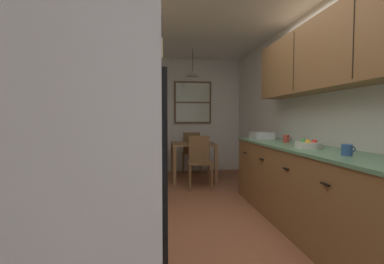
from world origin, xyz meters
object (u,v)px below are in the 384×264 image
(trash_bin, at_px, (151,175))
(dining_table, at_px, (193,149))
(refrigerator, at_px, (79,187))
(fruit_bowl, at_px, (308,145))
(stove_range, at_px, (101,223))
(dining_chair_near, at_px, (200,159))
(storage_canister, at_px, (111,144))
(table_serving_bowl, at_px, (196,142))
(mug_spare, at_px, (347,150))
(mug_by_coffeemaker, at_px, (286,139))
(dish_rack, at_px, (261,136))
(microwave_over_range, at_px, (80,47))
(dining_chair_far, at_px, (192,150))

(trash_bin, bearing_deg, dining_table, 44.89)
(refrigerator, distance_m, fruit_bowl, 2.34)
(stove_range, bearing_deg, dining_chair_near, 67.10)
(dining_table, xyz_separation_m, storage_canister, (-1.10, -2.80, 0.38))
(table_serving_bowl, bearing_deg, refrigerator, -105.40)
(stove_range, relative_size, mug_spare, 8.92)
(dining_table, relative_size, table_serving_bowl, 4.37)
(fruit_bowl, bearing_deg, mug_by_coffeemaker, 82.33)
(mug_spare, relative_size, fruit_bowl, 0.45)
(fruit_bowl, height_order, dish_rack, dish_rack)
(fruit_bowl, bearing_deg, mug_spare, -89.39)
(microwave_over_range, height_order, fruit_bowl, microwave_over_range)
(refrigerator, height_order, microwave_over_range, microwave_over_range)
(mug_by_coffeemaker, relative_size, dish_rack, 0.33)
(dining_table, bearing_deg, storage_canister, -111.41)
(mug_spare, height_order, dish_rack, dish_rack)
(dining_chair_far, height_order, dish_rack, dish_rack)
(stove_range, height_order, dining_table, stove_range)
(refrigerator, relative_size, stove_range, 1.64)
(dining_chair_near, height_order, mug_spare, mug_spare)
(dining_chair_far, relative_size, table_serving_bowl, 4.63)
(refrigerator, relative_size, microwave_over_range, 2.90)
(table_serving_bowl, bearing_deg, dining_chair_far, 88.61)
(dining_table, distance_m, dining_chair_far, 0.64)
(storage_canister, xyz_separation_m, dish_rack, (1.96, 1.41, -0.03))
(stove_range, distance_m, microwave_over_range, 1.22)
(dining_chair_near, height_order, dish_rack, dish_rack)
(dining_table, height_order, dining_chair_far, dining_chair_far)
(dining_chair_near, distance_m, dish_rack, 1.20)
(refrigerator, bearing_deg, trash_bin, 85.75)
(trash_bin, height_order, mug_spare, mug_spare)
(dining_chair_near, bearing_deg, refrigerator, -107.65)
(refrigerator, bearing_deg, mug_spare, 22.86)
(microwave_over_range, bearing_deg, fruit_bowl, 17.84)
(refrigerator, relative_size, dining_chair_far, 2.01)
(dining_table, distance_m, fruit_bowl, 2.80)
(fruit_bowl, bearing_deg, stove_range, -161.19)
(dining_chair_near, relative_size, trash_bin, 1.62)
(mug_spare, height_order, table_serving_bowl, mug_spare)
(refrigerator, bearing_deg, dish_rack, 54.16)
(dining_chair_near, xyz_separation_m, mug_spare, (0.83, -2.58, 0.45))
(microwave_over_range, distance_m, dining_chair_near, 3.18)
(mug_by_coffeemaker, bearing_deg, dining_table, 115.36)
(storage_canister, relative_size, mug_by_coffeemaker, 1.46)
(fruit_bowl, bearing_deg, dining_chair_near, 112.18)
(refrigerator, xyz_separation_m, stove_range, (-0.06, 0.70, -0.43))
(microwave_over_range, distance_m, dining_chair_far, 4.31)
(mug_by_coffeemaker, xyz_separation_m, dish_rack, (-0.09, 0.61, 0.00))
(stove_range, height_order, dining_chair_far, stove_range)
(refrigerator, xyz_separation_m, trash_bin, (0.24, 3.22, -0.63))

